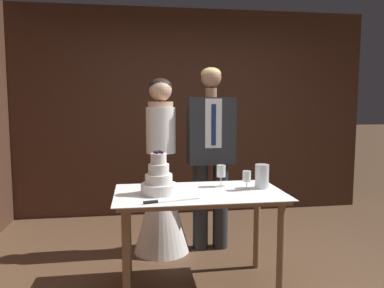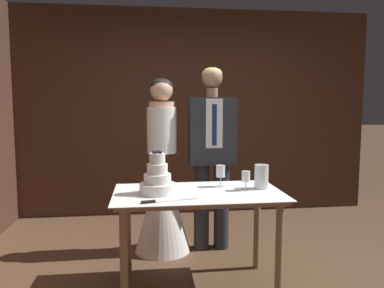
{
  "view_description": "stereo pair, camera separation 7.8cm",
  "coord_description": "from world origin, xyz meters",
  "px_view_note": "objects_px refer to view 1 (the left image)",
  "views": [
    {
      "loc": [
        -0.69,
        -2.65,
        1.45
      ],
      "look_at": [
        -0.22,
        0.51,
        1.09
      ],
      "focal_mm": 35.0,
      "sensor_mm": 36.0,
      "label": 1
    },
    {
      "loc": [
        -0.61,
        -2.66,
        1.45
      ],
      "look_at": [
        -0.22,
        0.51,
        1.09
      ],
      "focal_mm": 35.0,
      "sensor_mm": 36.0,
      "label": 2
    }
  ],
  "objects_px": {
    "cake_table": "(199,205)",
    "wine_glass_middle": "(221,172)",
    "groom": "(211,149)",
    "wine_glass_near": "(247,177)",
    "tiered_cake": "(159,180)",
    "bride": "(161,189)",
    "hurricane_candle": "(262,177)",
    "cake_knife": "(161,201)"
  },
  "relations": [
    {
      "from": "cake_table",
      "to": "wine_glass_middle",
      "type": "height_order",
      "value": "wine_glass_middle"
    },
    {
      "from": "groom",
      "to": "wine_glass_middle",
      "type": "bearing_deg",
      "value": -93.45
    },
    {
      "from": "wine_glass_near",
      "to": "groom",
      "type": "bearing_deg",
      "value": 99.72
    },
    {
      "from": "tiered_cake",
      "to": "bride",
      "type": "bearing_deg",
      "value": 84.99
    },
    {
      "from": "tiered_cake",
      "to": "bride",
      "type": "xyz_separation_m",
      "value": [
        0.07,
        0.79,
        -0.25
      ]
    },
    {
      "from": "hurricane_candle",
      "to": "bride",
      "type": "bearing_deg",
      "value": 136.3
    },
    {
      "from": "cake_table",
      "to": "groom",
      "type": "height_order",
      "value": "groom"
    },
    {
      "from": "cake_knife",
      "to": "hurricane_candle",
      "type": "relative_size",
      "value": 2.09
    },
    {
      "from": "cake_table",
      "to": "tiered_cake",
      "type": "relative_size",
      "value": 3.93
    },
    {
      "from": "cake_knife",
      "to": "hurricane_candle",
      "type": "height_order",
      "value": "hurricane_candle"
    },
    {
      "from": "hurricane_candle",
      "to": "groom",
      "type": "relative_size",
      "value": 0.11
    },
    {
      "from": "cake_table",
      "to": "hurricane_candle",
      "type": "distance_m",
      "value": 0.55
    },
    {
      "from": "cake_table",
      "to": "hurricane_candle",
      "type": "relative_size",
      "value": 6.72
    },
    {
      "from": "hurricane_candle",
      "to": "bride",
      "type": "xyz_separation_m",
      "value": [
        -0.76,
        0.72,
        -0.24
      ]
    },
    {
      "from": "bride",
      "to": "wine_glass_near",
      "type": "bearing_deg",
      "value": -51.43
    },
    {
      "from": "wine_glass_middle",
      "to": "hurricane_candle",
      "type": "distance_m",
      "value": 0.33
    },
    {
      "from": "cake_table",
      "to": "cake_knife",
      "type": "height_order",
      "value": "cake_knife"
    },
    {
      "from": "cake_table",
      "to": "bride",
      "type": "height_order",
      "value": "bride"
    },
    {
      "from": "cake_knife",
      "to": "wine_glass_middle",
      "type": "relative_size",
      "value": 2.27
    },
    {
      "from": "wine_glass_near",
      "to": "bride",
      "type": "relative_size",
      "value": 0.09
    },
    {
      "from": "cake_table",
      "to": "wine_glass_middle",
      "type": "xyz_separation_m",
      "value": [
        0.2,
        0.16,
        0.22
      ]
    },
    {
      "from": "wine_glass_near",
      "to": "bride",
      "type": "xyz_separation_m",
      "value": [
        -0.62,
        0.77,
        -0.25
      ]
    },
    {
      "from": "tiered_cake",
      "to": "cake_knife",
      "type": "distance_m",
      "value": 0.27
    },
    {
      "from": "tiered_cake",
      "to": "wine_glass_near",
      "type": "xyz_separation_m",
      "value": [
        0.69,
        0.01,
        -0.0
      ]
    },
    {
      "from": "cake_table",
      "to": "hurricane_candle",
      "type": "height_order",
      "value": "hurricane_candle"
    },
    {
      "from": "wine_glass_middle",
      "to": "tiered_cake",
      "type": "bearing_deg",
      "value": -161.96
    },
    {
      "from": "hurricane_candle",
      "to": "cake_knife",
      "type": "bearing_deg",
      "value": -159.07
    },
    {
      "from": "cake_knife",
      "to": "bride",
      "type": "bearing_deg",
      "value": 72.92
    },
    {
      "from": "groom",
      "to": "tiered_cake",
      "type": "bearing_deg",
      "value": -125.1
    },
    {
      "from": "cake_table",
      "to": "bride",
      "type": "xyz_separation_m",
      "value": [
        -0.24,
        0.78,
        -0.04
      ]
    },
    {
      "from": "tiered_cake",
      "to": "wine_glass_middle",
      "type": "relative_size",
      "value": 1.85
    },
    {
      "from": "wine_glass_near",
      "to": "tiered_cake",
      "type": "bearing_deg",
      "value": -178.75
    },
    {
      "from": "tiered_cake",
      "to": "bride",
      "type": "height_order",
      "value": "bride"
    },
    {
      "from": "wine_glass_near",
      "to": "hurricane_candle",
      "type": "bearing_deg",
      "value": 19.51
    },
    {
      "from": "tiered_cake",
      "to": "groom",
      "type": "height_order",
      "value": "groom"
    },
    {
      "from": "tiered_cake",
      "to": "wine_glass_near",
      "type": "height_order",
      "value": "tiered_cake"
    },
    {
      "from": "tiered_cake",
      "to": "hurricane_candle",
      "type": "xyz_separation_m",
      "value": [
        0.83,
        0.06,
        -0.01
      ]
    },
    {
      "from": "groom",
      "to": "wine_glass_near",
      "type": "bearing_deg",
      "value": -80.28
    },
    {
      "from": "cake_knife",
      "to": "hurricane_candle",
      "type": "bearing_deg",
      "value": 7.72
    },
    {
      "from": "wine_glass_near",
      "to": "hurricane_candle",
      "type": "xyz_separation_m",
      "value": [
        0.14,
        0.05,
        -0.01
      ]
    },
    {
      "from": "wine_glass_middle",
      "to": "groom",
      "type": "xyz_separation_m",
      "value": [
        0.04,
        0.62,
        0.11
      ]
    },
    {
      "from": "cake_table",
      "to": "bride",
      "type": "relative_size",
      "value": 0.77
    }
  ]
}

